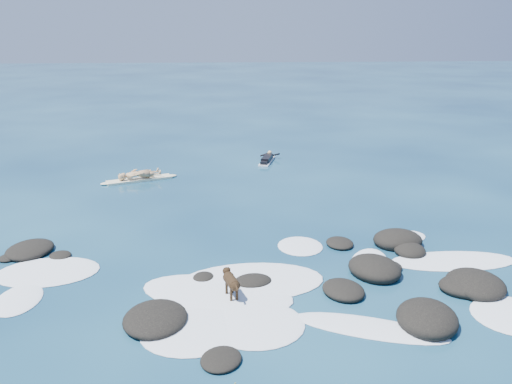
{
  "coord_description": "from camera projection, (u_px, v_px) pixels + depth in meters",
  "views": [
    {
      "loc": [
        -0.41,
        -14.8,
        6.59
      ],
      "look_at": [
        0.86,
        4.0,
        0.9
      ],
      "focal_mm": 40.0,
      "sensor_mm": 36.0,
      "label": 1
    }
  ],
  "objects": [
    {
      "name": "paddling_surfer_rig",
      "position": [
        267.0,
        159.0,
        27.61
      ],
      "size": [
        1.2,
        2.27,
        0.39
      ],
      "rotation": [
        0.0,
        0.0,
        1.3
      ],
      "color": "white",
      "rests_on": "ground"
    },
    {
      "name": "breaking_foam",
      "position": [
        269.0,
        289.0,
        14.56
      ],
      "size": [
        14.68,
        7.5,
        0.12
      ],
      "color": "white",
      "rests_on": "ground"
    },
    {
      "name": "dog",
      "position": [
        231.0,
        281.0,
        13.97
      ],
      "size": [
        0.47,
        1.09,
        0.7
      ],
      "rotation": [
        0.0,
        0.0,
        1.85
      ],
      "color": "black",
      "rests_on": "ground"
    },
    {
      "name": "standing_surfer_rig",
      "position": [
        138.0,
        164.0,
        24.18
      ],
      "size": [
        3.2,
        1.57,
        1.9
      ],
      "rotation": [
        0.0,
        0.0,
        0.38
      ],
      "color": "#EFE9BF",
      "rests_on": "ground"
    },
    {
      "name": "reef_rocks",
      "position": [
        314.0,
        283.0,
        14.65
      ],
      "size": [
        14.12,
        7.57,
        0.62
      ],
      "color": "black",
      "rests_on": "ground"
    },
    {
      "name": "ground",
      "position": [
        235.0,
        264.0,
        16.07
      ],
      "size": [
        160.0,
        160.0,
        0.0
      ],
      "primitive_type": "plane",
      "color": "#0A2642",
      "rests_on": "ground"
    }
  ]
}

